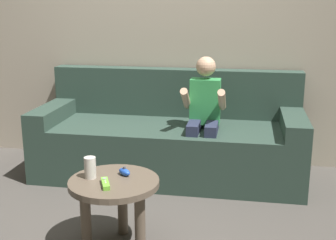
# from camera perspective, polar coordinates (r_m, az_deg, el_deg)

# --- Properties ---
(ground_plane) EXTENTS (8.31, 8.31, 0.00)m
(ground_plane) POSITION_cam_1_polar(r_m,az_deg,el_deg) (2.80, -6.81, -14.56)
(ground_plane) COLOR #4C4742
(wall_back) EXTENTS (4.15, 0.05, 2.50)m
(wall_back) POSITION_cam_1_polar(r_m,az_deg,el_deg) (3.90, -0.91, 13.00)
(wall_back) COLOR #B2A38E
(wall_back) RESTS_ON ground
(couch) EXTENTS (2.10, 0.80, 0.83)m
(couch) POSITION_cam_1_polar(r_m,az_deg,el_deg) (3.64, 0.23, -2.49)
(couch) COLOR #2D4238
(couch) RESTS_ON ground
(person_seated_on_couch) EXTENTS (0.32, 0.39, 0.98)m
(person_seated_on_couch) POSITION_cam_1_polar(r_m,az_deg,el_deg) (3.37, 4.58, 0.84)
(person_seated_on_couch) COLOR #282D47
(person_seated_on_couch) RESTS_ON ground
(coffee_table) EXTENTS (0.51, 0.51, 0.41)m
(coffee_table) POSITION_cam_1_polar(r_m,az_deg,el_deg) (2.57, -6.81, -9.20)
(coffee_table) COLOR brown
(coffee_table) RESTS_ON ground
(game_remote_lime_near_edge) EXTENTS (0.09, 0.14, 0.03)m
(game_remote_lime_near_edge) POSITION_cam_1_polar(r_m,az_deg,el_deg) (2.46, -7.98, -8.01)
(game_remote_lime_near_edge) COLOR #72C638
(game_remote_lime_near_edge) RESTS_ON coffee_table
(nunchuk_blue) EXTENTS (0.10, 0.09, 0.05)m
(nunchuk_blue) POSITION_cam_1_polar(r_m,az_deg,el_deg) (2.58, -5.57, -6.58)
(nunchuk_blue) COLOR blue
(nunchuk_blue) RESTS_ON coffee_table
(soda_can) EXTENTS (0.07, 0.07, 0.12)m
(soda_can) POSITION_cam_1_polar(r_m,az_deg,el_deg) (2.56, -9.88, -6.00)
(soda_can) COLOR silver
(soda_can) RESTS_ON coffee_table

